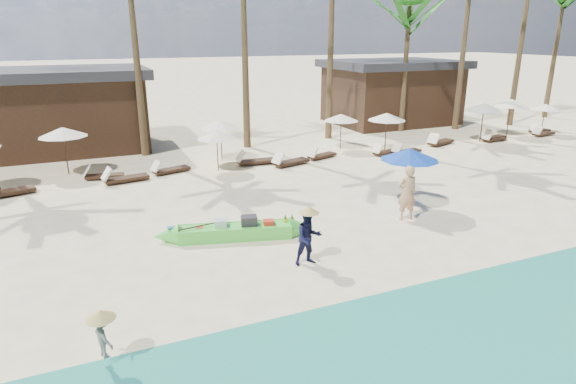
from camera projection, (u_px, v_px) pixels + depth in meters
name	position (u px, v px, depth m)	size (l,w,h in m)	color
ground	(331.00, 253.00, 13.90)	(240.00, 240.00, 0.00)	#FBEEB9
wet_sand_strip	(450.00, 353.00, 9.53)	(240.00, 4.50, 0.01)	tan
green_canoe	(235.00, 231.00, 14.84)	(5.42, 1.72, 0.70)	#4DD741
tourist	(407.00, 193.00, 16.14)	(0.69, 0.45, 1.90)	tan
vendor_green	(309.00, 238.00, 13.02)	(0.76, 0.59, 1.56)	black
vendor_yellow	(103.00, 336.00, 9.04)	(0.57, 0.33, 0.89)	gray
blue_umbrella	(410.00, 154.00, 16.86)	(2.07, 2.07, 2.22)	#99999E
lounger_3_right	(4.00, 191.00, 18.63)	(2.06, 1.11, 0.67)	#341F15
resort_parasol_4	(63.00, 132.00, 21.09)	(2.08, 2.08, 2.14)	#341F15
lounger_4_left	(102.00, 175.00, 20.90)	(1.75, 0.76, 0.57)	#341F15
lounger_4_right	(123.00, 178.00, 20.42)	(1.98, 0.89, 0.65)	#341F15
resort_parasol_5	(217.00, 135.00, 21.73)	(1.80, 1.80, 1.86)	#341F15
lounger_5_left	(169.00, 169.00, 21.77)	(1.84, 0.99, 0.60)	#341F15
resort_parasol_6	(220.00, 124.00, 23.50)	(1.96, 1.96, 2.02)	#341F15
lounger_6_left	(255.00, 160.00, 23.19)	(2.03, 0.75, 0.68)	#341F15
lounger_6_right	(289.00, 161.00, 23.03)	(2.02, 1.09, 0.66)	#341F15
resort_parasol_7	(341.00, 118.00, 25.85)	(1.88, 1.88, 1.93)	#341F15
lounger_7_left	(320.00, 155.00, 24.34)	(1.78, 1.03, 0.58)	#341F15
lounger_7_right	(385.00, 151.00, 25.11)	(1.69, 0.80, 0.55)	#341F15
resort_parasol_8	(387.00, 117.00, 25.34)	(2.01, 2.01, 2.07)	#341F15
lounger_8_left	(405.00, 151.00, 25.22)	(1.78, 0.77, 0.59)	#341F15
resort_parasol_9	(484.00, 107.00, 27.54)	(2.19, 2.19, 2.26)	#341F15
lounger_9_left	(440.00, 141.00, 27.26)	(2.03, 1.17, 0.66)	#341F15
lounger_9_right	(492.00, 137.00, 28.54)	(1.93, 0.83, 0.63)	#341F15
resort_parasol_10	(511.00, 103.00, 29.29)	(2.18, 2.18, 2.25)	#341F15
lounger_10_left	(493.00, 138.00, 28.19)	(1.66, 0.68, 0.55)	#341F15
lounger_10_right	(543.00, 133.00, 29.69)	(1.74, 0.71, 0.57)	#341F15
resort_parasol_11	(545.00, 107.00, 29.82)	(1.84, 1.84, 1.90)	#341F15
lounger_11_left	(539.00, 130.00, 30.60)	(1.71, 0.71, 0.56)	#341F15
palm_6	(409.00, 16.00, 29.16)	(2.08, 2.08, 8.51)	brown
palm_9	(563.00, 4.00, 34.08)	(2.08, 2.08, 9.82)	brown
pavilion_west	(44.00, 110.00, 25.52)	(10.80, 6.60, 4.30)	#341F15
pavilion_east	(391.00, 91.00, 33.72)	(8.80, 6.60, 4.30)	#341F15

